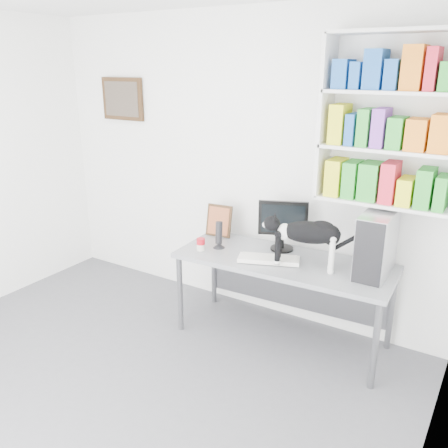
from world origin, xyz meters
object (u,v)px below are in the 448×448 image
object	(u,v)px
bookshelf	(393,121)
keyboard	(269,259)
soup_can	(201,244)
monitor	(283,225)
speaker	(219,234)
desk	(282,300)
cat	(307,244)
pc_tower	(377,244)
leaning_print	(219,220)

from	to	relation	value
bookshelf	keyboard	bearing A→B (deg)	-154.63
bookshelf	soup_can	bearing A→B (deg)	-161.54
monitor	soup_can	bearing A→B (deg)	-169.38
monitor	speaker	size ratio (longest dim) A/B	1.80
desk	cat	world-z (taller)	cat
bookshelf	pc_tower	distance (m)	0.89
desk	monitor	size ratio (longest dim) A/B	4.00
pc_tower	leaning_print	xyz separation A→B (m)	(-1.44, 0.08, -0.09)
desk	bookshelf	bearing A→B (deg)	18.51
bookshelf	monitor	bearing A→B (deg)	-174.33
desk	keyboard	world-z (taller)	keyboard
cat	desk	bearing A→B (deg)	140.46
soup_can	cat	size ratio (longest dim) A/B	0.16
speaker	cat	size ratio (longest dim) A/B	0.37
desk	leaning_print	distance (m)	0.93
desk	leaning_print	xyz separation A→B (m)	(-0.75, 0.20, 0.52)
leaning_print	cat	size ratio (longest dim) A/B	0.46
pc_tower	desk	bearing A→B (deg)	-171.69
bookshelf	cat	bearing A→B (deg)	-142.33
speaker	bookshelf	bearing A→B (deg)	-7.76
pc_tower	speaker	world-z (taller)	pc_tower
bookshelf	soup_can	distance (m)	1.79
speaker	soup_can	xyz separation A→B (m)	(-0.10, -0.13, -0.07)
bookshelf	pc_tower	size ratio (longest dim) A/B	2.58
cat	monitor	bearing A→B (deg)	121.61
soup_can	monitor	bearing A→B (deg)	33.07
speaker	pc_tower	bearing A→B (deg)	-14.37
keyboard	soup_can	distance (m)	0.61
soup_can	cat	bearing A→B (deg)	6.66
pc_tower	speaker	bearing A→B (deg)	-173.35
keyboard	pc_tower	xyz separation A→B (m)	(0.78, 0.21, 0.22)
leaning_print	cat	distance (m)	1.01
monitor	soup_can	xyz separation A→B (m)	(-0.58, -0.38, -0.17)
bookshelf	leaning_print	bearing A→B (deg)	-177.27
leaning_print	soup_can	world-z (taller)	leaning_print
leaning_print	bookshelf	bearing A→B (deg)	-3.05
speaker	soup_can	bearing A→B (deg)	-149.48
keyboard	soup_can	bearing A→B (deg)	167.33
monitor	soup_can	distance (m)	0.71
pc_tower	cat	world-z (taller)	pc_tower
desk	soup_can	size ratio (longest dim) A/B	16.65
desk	pc_tower	distance (m)	0.93
speaker	leaning_print	size ratio (longest dim) A/B	0.81
speaker	soup_can	distance (m)	0.18
pc_tower	soup_can	xyz separation A→B (m)	(-1.38, -0.31, -0.19)
pc_tower	soup_can	world-z (taller)	pc_tower
bookshelf	speaker	bearing A→B (deg)	-165.60
monitor	soup_can	size ratio (longest dim) A/B	4.16
desk	leaning_print	size ratio (longest dim) A/B	5.84
monitor	keyboard	world-z (taller)	monitor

